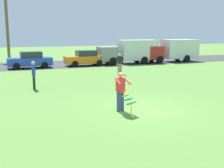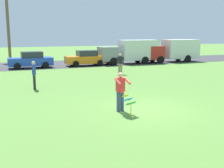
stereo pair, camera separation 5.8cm
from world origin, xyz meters
name	(u,v)px [view 1 (the left image)]	position (x,y,z in m)	size (l,w,h in m)	color
ground_plane	(142,109)	(0.00, 0.00, 0.00)	(120.00, 120.00, 0.00)	#568438
road_strip	(58,64)	(0.00, 19.82, 0.01)	(120.00, 8.00, 0.01)	#38383D
person_kite_flyer	(121,90)	(-1.03, 0.06, 0.95)	(0.53, 0.65, 1.73)	#384772
kite_held	(128,100)	(-1.00, -0.68, 0.68)	(0.57, 0.72, 1.04)	red
parked_car_blue	(30,60)	(-3.18, 17.42, 0.77)	(4.23, 1.90, 1.60)	#2347B7
parked_car_orange	(85,58)	(2.40, 17.42, 0.77)	(4.25, 1.93, 1.60)	orange
parked_truck_grey_van	(131,51)	(7.69, 17.42, 1.41)	(6.70, 2.13, 2.62)	gray
parked_truck_red_cab	(174,50)	(13.30, 17.42, 1.41)	(6.75, 2.25, 2.62)	#B2231E
person_walker_near	(34,74)	(-4.01, 6.47, 0.93)	(0.26, 0.57, 1.73)	#26262B
person_walker_far	(120,63)	(3.34, 10.41, 0.93)	(0.54, 0.34, 1.73)	gray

